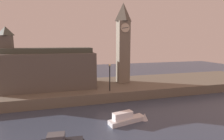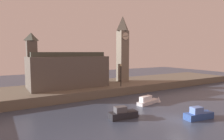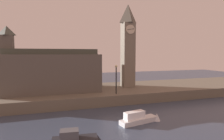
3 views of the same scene
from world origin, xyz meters
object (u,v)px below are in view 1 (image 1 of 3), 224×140
clock_tower (123,42)px  streetlamp (110,74)px  boat_ferry_white (130,118)px  parliament_hall (49,68)px

clock_tower → streetlamp: (-3.97, -5.34, -4.80)m
streetlamp → boat_ferry_white: (0.18, -7.90, -3.64)m
streetlamp → boat_ferry_white: bearing=-88.7°
boat_ferry_white → streetlamp: bearing=91.3°
clock_tower → parliament_hall: (-12.88, -0.31, -4.22)m
clock_tower → boat_ferry_white: size_ratio=2.87×
parliament_hall → boat_ferry_white: 16.36m
parliament_hall → boat_ferry_white: parliament_hall is taller
parliament_hall → streetlamp: 10.25m
clock_tower → boat_ferry_white: (-3.79, -13.24, -8.45)m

